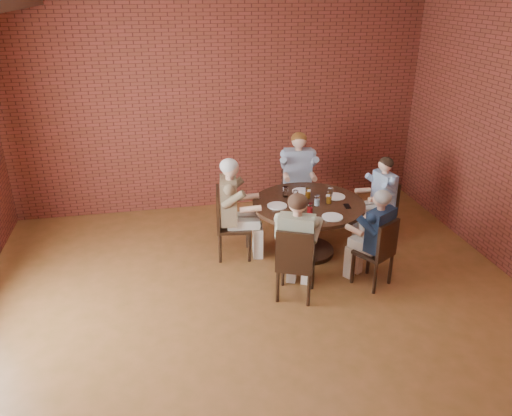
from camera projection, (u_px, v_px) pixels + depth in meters
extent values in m
plane|color=brown|center=(269.00, 333.00, 5.30)|extent=(7.00, 7.00, 0.00)
plane|color=maroon|center=(220.00, 104.00, 7.73)|extent=(7.00, 0.00, 7.00)
cylinder|color=black|center=(306.00, 250.00, 6.90)|extent=(0.74, 0.74, 0.06)
cylinder|color=black|center=(307.00, 230.00, 6.76)|extent=(0.21, 0.21, 0.64)
cylinder|color=#361D13|center=(309.00, 204.00, 6.61)|extent=(1.49, 1.49, 0.05)
cube|color=black|center=(378.00, 212.00, 7.10)|extent=(0.44, 0.44, 0.04)
cube|color=black|center=(390.00, 195.00, 7.06)|extent=(0.10, 0.38, 0.43)
cylinder|color=black|center=(361.00, 223.00, 7.28)|extent=(0.04, 0.04, 0.41)
cylinder|color=black|center=(374.00, 232.00, 7.01)|extent=(0.04, 0.04, 0.41)
cylinder|color=black|center=(380.00, 220.00, 7.38)|extent=(0.04, 0.04, 0.41)
cylinder|color=black|center=(393.00, 229.00, 7.11)|extent=(0.04, 0.04, 0.41)
cube|color=black|center=(297.00, 192.00, 7.76)|extent=(0.51, 0.51, 0.04)
cube|color=black|center=(296.00, 171.00, 7.83)|extent=(0.45, 0.11, 0.51)
cylinder|color=black|center=(286.00, 211.00, 7.67)|extent=(0.04, 0.04, 0.41)
cylinder|color=black|center=(311.00, 210.00, 7.69)|extent=(0.04, 0.04, 0.41)
cylinder|color=black|center=(284.00, 201.00, 8.02)|extent=(0.04, 0.04, 0.41)
cylinder|color=black|center=(307.00, 201.00, 8.04)|extent=(0.04, 0.04, 0.41)
cube|color=black|center=(234.00, 226.00, 6.67)|extent=(0.50, 0.50, 0.04)
cube|color=black|center=(218.00, 208.00, 6.54)|extent=(0.10, 0.45, 0.51)
cylinder|color=black|center=(249.00, 248.00, 6.60)|extent=(0.04, 0.04, 0.41)
cylinder|color=black|center=(248.00, 234.00, 6.95)|extent=(0.04, 0.04, 0.41)
cylinder|color=black|center=(220.00, 249.00, 6.57)|extent=(0.04, 0.04, 0.41)
cylinder|color=black|center=(220.00, 235.00, 6.93)|extent=(0.04, 0.04, 0.41)
cube|color=black|center=(296.00, 264.00, 5.78)|extent=(0.55, 0.55, 0.04)
cube|color=black|center=(294.00, 252.00, 5.50)|extent=(0.40, 0.21, 0.48)
cylinder|color=black|center=(312.00, 274.00, 6.00)|extent=(0.04, 0.04, 0.41)
cylinder|color=black|center=(283.00, 271.00, 6.07)|extent=(0.04, 0.04, 0.41)
cylinder|color=black|center=(309.00, 290.00, 5.68)|extent=(0.04, 0.04, 0.41)
cylinder|color=black|center=(278.00, 287.00, 5.75)|extent=(0.04, 0.04, 0.41)
cube|color=black|center=(373.00, 252.00, 6.02)|extent=(0.53, 0.53, 0.04)
cube|color=black|center=(388.00, 240.00, 5.81)|extent=(0.35, 0.23, 0.44)
cylinder|color=black|center=(368.00, 259.00, 6.32)|extent=(0.04, 0.04, 0.41)
cylinder|color=black|center=(353.00, 268.00, 6.12)|extent=(0.04, 0.04, 0.41)
cylinder|color=black|center=(390.00, 269.00, 6.11)|extent=(0.04, 0.04, 0.41)
cylinder|color=black|center=(375.00, 279.00, 5.91)|extent=(0.04, 0.04, 0.41)
cylinder|color=white|center=(336.00, 196.00, 6.77)|extent=(0.26, 0.26, 0.01)
cylinder|color=white|center=(301.00, 191.00, 6.94)|extent=(0.26, 0.26, 0.01)
cylinder|color=white|center=(277.00, 206.00, 6.49)|extent=(0.26, 0.26, 0.01)
cylinder|color=white|center=(332.00, 217.00, 6.17)|extent=(0.26, 0.26, 0.01)
cylinder|color=white|center=(330.00, 193.00, 6.72)|extent=(0.07, 0.07, 0.14)
cylinder|color=white|center=(308.00, 193.00, 6.71)|extent=(0.07, 0.07, 0.14)
cylinder|color=white|center=(285.00, 192.00, 6.76)|extent=(0.07, 0.07, 0.14)
cylinder|color=white|center=(296.00, 195.00, 6.64)|extent=(0.07, 0.07, 0.14)
cylinder|color=white|center=(293.00, 202.00, 6.44)|extent=(0.07, 0.07, 0.14)
cylinder|color=white|center=(310.00, 208.00, 6.26)|extent=(0.07, 0.07, 0.14)
cylinder|color=white|center=(317.00, 200.00, 6.49)|extent=(0.07, 0.07, 0.14)
cylinder|color=white|center=(329.00, 198.00, 6.56)|extent=(0.07, 0.07, 0.14)
cube|color=black|center=(347.00, 206.00, 6.48)|extent=(0.09, 0.15, 0.01)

